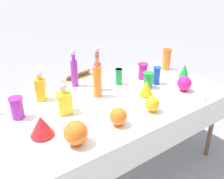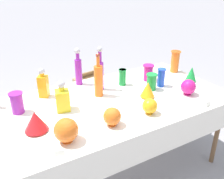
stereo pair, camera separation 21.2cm
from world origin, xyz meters
name	(u,v)px [view 2 (the right image)]	position (x,y,z in m)	size (l,w,h in m)	color
ground_plane	(112,167)	(0.00, 0.00, 0.00)	(40.00, 40.00, 0.00)	gray
display_table	(114,106)	(0.00, -0.03, 0.71)	(2.05, 1.08, 0.76)	white
tall_bottle_0	(100,72)	(0.02, 0.24, 0.94)	(0.06, 0.06, 0.41)	purple
tall_bottle_1	(78,69)	(-0.11, 0.45, 0.92)	(0.07, 0.07, 0.37)	purple
tall_bottle_3	(98,80)	(-0.06, 0.13, 0.91)	(0.08, 0.08, 0.39)	orange
square_decanter_0	(43,84)	(-0.49, 0.36, 0.88)	(0.11, 0.11, 0.27)	orange
square_decanter_1	(62,99)	(-0.42, 0.05, 0.86)	(0.13, 0.13, 0.26)	yellow
slender_vase_0	(17,102)	(-0.75, 0.18, 0.85)	(0.11, 0.11, 0.17)	purple
slender_vase_1	(151,81)	(0.42, 0.00, 0.84)	(0.10, 0.10, 0.16)	#198C38
slender_vase_2	(122,77)	(0.25, 0.23, 0.85)	(0.07, 0.07, 0.16)	#198C38
slender_vase_3	(175,61)	(0.93, 0.24, 0.89)	(0.11, 0.11, 0.24)	orange
slender_vase_4	(161,77)	(0.55, 0.02, 0.86)	(0.08, 0.08, 0.18)	blue
slender_vase_5	(148,72)	(0.53, 0.19, 0.85)	(0.11, 0.11, 0.16)	#C61972
fluted_vase_0	(191,74)	(0.89, -0.05, 0.84)	(0.11, 0.11, 0.15)	#198C38
fluted_vase_1	(148,89)	(0.30, -0.11, 0.84)	(0.13, 0.13, 0.14)	orange
fluted_vase_2	(35,121)	(-0.69, -0.14, 0.84)	(0.16, 0.16, 0.15)	red
round_bowl_0	(150,106)	(0.14, -0.34, 0.83)	(0.12, 0.12, 0.13)	orange
round_bowl_1	(188,87)	(0.65, -0.25, 0.83)	(0.14, 0.14, 0.14)	#C61972
round_bowl_2	(112,116)	(-0.19, -0.34, 0.83)	(0.13, 0.13, 0.14)	orange
round_bowl_3	(66,130)	(-0.55, -0.36, 0.85)	(0.16, 0.16, 0.17)	orange
price_tag_left	(60,153)	(-0.63, -0.46, 0.78)	(0.06, 0.01, 0.03)	white
price_tag_center	(208,104)	(0.63, -0.49, 0.78)	(0.06, 0.01, 0.04)	white
cardboard_box_behind_left	(94,91)	(0.44, 1.30, 0.20)	(0.51, 0.44, 0.48)	tan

